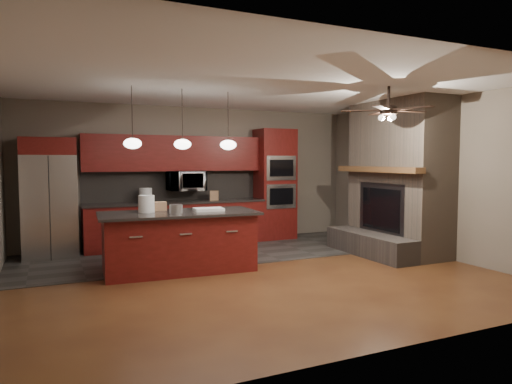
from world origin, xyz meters
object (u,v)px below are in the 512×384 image
counter_box (214,196)px  cardboard_box (159,206)px  paint_can (176,209)px  paint_tray (209,209)px  refrigerator (49,198)px  counter_bucket (146,195)px  microwave (186,181)px  white_bucket (146,204)px  kitchen_island (179,241)px  oven_tower (275,184)px

counter_box → cardboard_box: bearing=-112.1°
paint_can → counter_box: (1.35, 2.12, 0.01)m
paint_tray → refrigerator: bearing=144.5°
refrigerator → counter_bucket: 1.69m
microwave → white_bucket: size_ratio=2.80×
kitchen_island → counter_bucket: (-0.12, 2.01, 0.57)m
oven_tower → counter_bucket: size_ratio=8.53×
paint_tray → paint_can: bearing=-162.7°
oven_tower → microwave: size_ratio=3.25×
white_bucket → paint_tray: (0.93, -0.18, -0.11)m
refrigerator → counter_box: bearing=0.6°
oven_tower → counter_box: size_ratio=12.56×
refrigerator → white_bucket: 2.24m
kitchen_island → cardboard_box: 0.66m
oven_tower → paint_tray: size_ratio=5.30×
cardboard_box → counter_bucket: (0.11, 1.68, 0.05)m
microwave → counter_bucket: size_ratio=2.62×
oven_tower → white_bucket: size_ratio=9.11×
kitchen_island → white_bucket: bearing=166.5°
white_bucket → paint_can: size_ratio=1.33×
cardboard_box → paint_can: bearing=-70.0°
paint_can → counter_bucket: (-0.04, 2.17, 0.05)m
microwave → counter_box: 0.65m
kitchen_island → paint_tray: (0.47, -0.04, 0.48)m
cardboard_box → counter_box: (1.49, 1.63, 0.01)m
kitchen_island → white_bucket: 0.76m
oven_tower → white_bucket: (-3.14, -1.86, -0.14)m
white_bucket → counter_box: white_bucket is taller
microwave → cardboard_box: microwave is taller
microwave → counter_bucket: bearing=-176.5°
oven_tower → paint_tray: (-2.20, -2.05, -0.25)m
kitchen_island → white_bucket: (-0.47, 0.14, 0.59)m
white_bucket → paint_can: bearing=-37.9°
cardboard_box → counter_box: counter_box is taller
kitchen_island → cardboard_box: (-0.23, 0.33, 0.52)m
paint_tray → cardboard_box: bearing=157.2°
paint_tray → cardboard_box: 0.79m
refrigerator → paint_can: size_ratio=10.71×
oven_tower → kitchen_island: size_ratio=0.97×
refrigerator → white_bucket: bearing=-53.1°
kitchen_island → microwave: bearing=74.8°
counter_bucket → refrigerator: bearing=-177.3°
oven_tower → kitchen_island: oven_tower is taller
paint_can → counter_bucket: bearing=90.9°
kitchen_island → counter_bucket: size_ratio=8.78×
microwave → counter_bucket: (-0.82, -0.05, -0.26)m
paint_can → counter_box: size_ratio=1.04×
paint_tray → cardboard_box: cardboard_box is taller
paint_can → paint_tray: (0.55, 0.12, -0.04)m
microwave → white_bucket: microwave is taller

